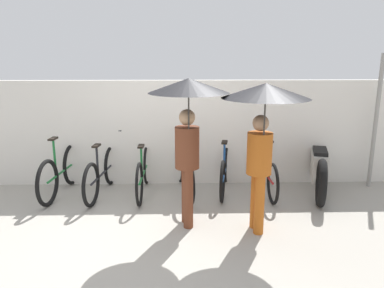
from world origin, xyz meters
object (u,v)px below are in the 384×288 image
object	(u,v)px
parked_bicycle_3	(184,171)
pedestrian_leading	(188,112)
parked_bicycle_4	(225,171)
parked_bicycle_1	(102,173)
motorcycle	(319,168)
pedestrian_center	(264,115)
parked_bicycle_0	(61,172)
parked_bicycle_2	(143,172)
parked_bicycle_5	(265,172)

from	to	relation	value
parked_bicycle_3	pedestrian_leading	xyz separation A→B (m)	(0.05, -1.33, 1.20)
parked_bicycle_4	pedestrian_leading	bearing A→B (deg)	165.38
parked_bicycle_1	motorcycle	distance (m)	3.63
pedestrian_center	parked_bicycle_1	bearing A→B (deg)	-38.06
parked_bicycle_0	parked_bicycle_4	distance (m)	2.73
pedestrian_leading	pedestrian_center	xyz separation A→B (m)	(0.91, -0.20, -0.01)
pedestrian_center	motorcycle	distance (m)	2.32
parked_bicycle_1	parked_bicycle_2	xyz separation A→B (m)	(0.68, 0.01, 0.00)
pedestrian_leading	pedestrian_center	distance (m)	0.93
parked_bicycle_3	motorcycle	distance (m)	2.27
parked_bicycle_3	parked_bicycle_5	distance (m)	1.37
parked_bicycle_3	parked_bicycle_5	xyz separation A→B (m)	(1.37, -0.01, -0.03)
parked_bicycle_3	parked_bicycle_4	size ratio (longest dim) A/B	1.09
parked_bicycle_3	parked_bicycle_4	distance (m)	0.69
parked_bicycle_3	parked_bicycle_5	size ratio (longest dim) A/B	1.05
parked_bicycle_3	pedestrian_center	xyz separation A→B (m)	(0.96, -1.54, 1.19)
parked_bicycle_2	parked_bicycle_4	size ratio (longest dim) A/B	1.05
parked_bicycle_4	pedestrian_center	xyz separation A→B (m)	(0.27, -1.58, 1.20)
parked_bicycle_0	parked_bicycle_1	bearing A→B (deg)	-86.60
parked_bicycle_5	pedestrian_center	world-z (taller)	pedestrian_center
parked_bicycle_0	pedestrian_leading	world-z (taller)	pedestrian_leading
parked_bicycle_2	parked_bicycle_4	bearing A→B (deg)	-85.86
parked_bicycle_2	parked_bicycle_3	distance (m)	0.68
parked_bicycle_1	parked_bicycle_3	bearing A→B (deg)	-81.56
parked_bicycle_3	parked_bicycle_5	world-z (taller)	parked_bicycle_5
parked_bicycle_1	parked_bicycle_2	bearing A→B (deg)	-82.68
parked_bicycle_5	pedestrian_leading	distance (m)	2.24
pedestrian_center	motorcycle	size ratio (longest dim) A/B	0.96
parked_bicycle_2	parked_bicycle_5	distance (m)	2.05
parked_bicycle_1	parked_bicycle_2	world-z (taller)	parked_bicycle_2
parked_bicycle_4	motorcycle	distance (m)	1.59
parked_bicycle_1	parked_bicycle_5	world-z (taller)	parked_bicycle_1
parked_bicycle_2	motorcycle	distance (m)	2.95
parked_bicycle_3	pedestrian_leading	size ratio (longest dim) A/B	0.89
parked_bicycle_1	parked_bicycle_2	distance (m)	0.68
pedestrian_center	parked_bicycle_4	bearing A→B (deg)	-85.60
parked_bicycle_1	pedestrian_center	bearing A→B (deg)	-116.33
pedestrian_center	parked_bicycle_3	bearing A→B (deg)	-63.49
parked_bicycle_2	parked_bicycle_3	xyz separation A→B (m)	(0.68, 0.04, 0.01)
parked_bicycle_0	pedestrian_center	xyz separation A→B (m)	(3.00, -1.51, 1.18)
parked_bicycle_3	pedestrian_center	size ratio (longest dim) A/B	0.91
parked_bicycle_3	parked_bicycle_2	bearing A→B (deg)	84.53
pedestrian_leading	motorcycle	xyz separation A→B (m)	(2.23, 1.32, -1.16)
parked_bicycle_4	pedestrian_leading	distance (m)	1.94
parked_bicycle_3	pedestrian_center	distance (m)	2.16
pedestrian_center	pedestrian_leading	bearing A→B (deg)	-17.98
parked_bicycle_0	parked_bicycle_3	xyz separation A→B (m)	(2.05, 0.02, -0.00)
parked_bicycle_3	pedestrian_center	bearing A→B (deg)	-156.80
parked_bicycle_2	pedestrian_center	xyz separation A→B (m)	(1.64, -1.50, 1.20)
pedestrian_center	motorcycle	world-z (taller)	pedestrian_center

